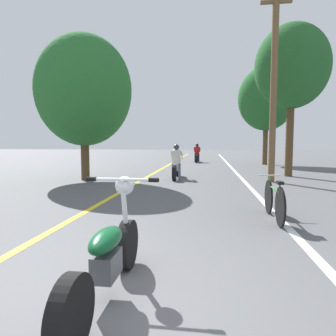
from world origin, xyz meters
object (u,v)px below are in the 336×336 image
Objects in this scene: roadside_tree_right_near at (292,67)px; roadside_tree_left at (84,91)px; motorcycle_rider_far at (197,155)px; utility_pole at (274,83)px; bicycle_parked at (274,200)px; motorcycle_foreground at (109,254)px; roadside_tree_right_far at (266,99)px; motorcycle_rider_lead at (176,166)px.

roadside_tree_right_near is 8.70m from roadside_tree_left.
utility_pole is at bearing -73.80° from motorcycle_rider_far.
roadside_tree_left is at bearing 138.31° from bicycle_parked.
motorcycle_foreground is 19.78m from motorcycle_rider_far.
motorcycle_rider_lead is at bearing -120.57° from roadside_tree_right_far.
roadside_tree_right_far is (0.29, 7.10, -0.30)m from roadside_tree_right_near.
bicycle_parked is (-2.53, -14.87, -3.99)m from roadside_tree_right_far.
motorcycle_foreground is (-4.71, -18.05, -3.95)m from roadside_tree_right_far.
bicycle_parked is at bearing -68.12° from motorcycle_rider_lead.
roadside_tree_right_near reaches higher than motorcycle_rider_lead.
roadside_tree_right_far is 10.67m from motorcycle_rider_lead.
roadside_tree_right_far is at bearing 87.66° from roadside_tree_right_near.
roadside_tree_left is 4.67m from motorcycle_rider_lead.
utility_pole is 1.09× the size of roadside_tree_right_far.
roadside_tree_left is 9.87m from motorcycle_foreground.
motorcycle_rider_far is (0.47, 10.30, -0.00)m from motorcycle_rider_lead.
roadside_tree_right_near is 7.12m from roadside_tree_right_far.
roadside_tree_right_near is at bearing -92.34° from roadside_tree_right_far.
motorcycle_rider_lead reaches higher than motorcycle_foreground.
roadside_tree_left is at bearing -132.08° from roadside_tree_right_far.
motorcycle_rider_far is (-4.30, 8.83, -4.14)m from roadside_tree_right_near.
roadside_tree_right_far reaches higher than roadside_tree_left.
utility_pole is at bearing -119.10° from roadside_tree_right_near.
motorcycle_foreground reaches higher than bicycle_parked.
roadside_tree_right_far is 19.07m from motorcycle_foreground.
utility_pole is 6.67m from bicycle_parked.
utility_pole is 7.15m from roadside_tree_left.
bicycle_parked is (2.53, -6.30, -0.15)m from motorcycle_rider_lead.
roadside_tree_left is 8.66m from bicycle_parked.
roadside_tree_right_near is 3.28× the size of motorcycle_rider_far.
roadside_tree_left is 2.63× the size of motorcycle_rider_lead.
motorcycle_rider_lead is at bearing 14.72° from roadside_tree_left.
roadside_tree_left reaches higher than motorcycle_foreground.
roadside_tree_right_far is 3.23× the size of motorcycle_foreground.
roadside_tree_left is at bearing -165.28° from motorcycle_rider_lead.
motorcycle_rider_far is at bearing 89.66° from motorcycle_foreground.
bicycle_parked is at bearing -82.92° from motorcycle_rider_far.
bicycle_parked is (-1.10, -5.72, -3.26)m from utility_pole.
motorcycle_rider_far is (0.12, 19.78, 0.11)m from motorcycle_foreground.
motorcycle_foreground is at bearing -124.43° from bicycle_parked.
roadside_tree_right_far is 15.61m from bicycle_parked.
utility_pole is 4.81m from motorcycle_rider_lead.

